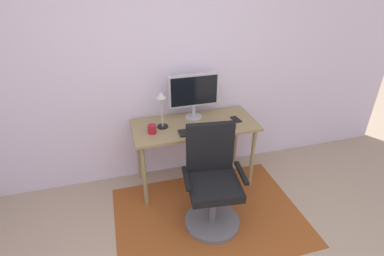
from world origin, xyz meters
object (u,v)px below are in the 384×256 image
Objects in this scene: desk at (195,131)px; coffee_cup at (152,129)px; keyboard at (200,131)px; desk_lamp at (161,103)px; computer_mouse at (233,126)px; cell_phone at (236,119)px; monitor at (194,92)px; office_chair at (212,187)px.

coffee_cup reaches higher than desk.
desk_lamp is at bearing 150.86° from keyboard.
desk_lamp is (-0.34, 0.19, 0.26)m from keyboard.
computer_mouse is 0.74× the size of cell_phone.
coffee_cup is (-0.49, -0.21, -0.25)m from monitor.
coffee_cup is (-0.46, 0.10, 0.03)m from keyboard.
desk is 0.48m from coffee_cup.
desk is 0.19m from keyboard.
computer_mouse is at bearing -132.10° from cell_phone.
keyboard is at bearing -29.14° from desk_lamp.
desk_lamp reaches higher than computer_mouse.
office_chair is at bearing -129.13° from computer_mouse.
office_chair reaches higher than keyboard.
cell_phone is at bearing 17.55° from keyboard.
desk_lamp is at bearing -161.44° from monitor.
desk_lamp reaches higher than keyboard.
keyboard is at bearing -169.97° from cell_phone.
office_chair is at bearing -51.19° from coffee_cup.
keyboard is 4.13× the size of computer_mouse.
monitor is at bearing 18.56° from desk_lamp.
cell_phone is (0.45, -0.03, 0.09)m from desk.
keyboard reaches higher than desk.
coffee_cup is at bearing -156.54° from monitor.
cell_phone is (0.44, 0.14, -0.00)m from keyboard.
monitor is 0.99m from office_chair.
coffee_cup is at bearing -171.96° from desk.
keyboard is at bearing 179.89° from computer_mouse.
keyboard is 0.43× the size of office_chair.
cell_phone is at bearing -22.69° from monitor.
monitor reaches higher than desk.
coffee_cup is at bearing 172.60° from computer_mouse.
monitor is 0.58m from coffee_cup.
monitor is 3.80× the size of cell_phone.
desk_lamp is (-0.34, 0.02, 0.36)m from desk.
cell_phone is (0.42, -0.17, -0.29)m from monitor.
monitor is 0.42m from keyboard.
desk_lamp is at bearing 123.68° from office_chair.
coffee_cup is at bearing 135.51° from office_chair.
coffee_cup is 0.27m from desk_lamp.
monitor reaches higher than coffee_cup.
desk_lamp reaches higher than desk.
computer_mouse reaches higher than desk.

